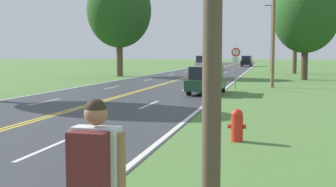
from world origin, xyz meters
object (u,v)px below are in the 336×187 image
Objects in this scene: hitchhiker_person at (95,169)px; traffic_sign at (236,58)px; tree_left_verge at (119,11)px; tree_mid_treeline at (296,19)px; car_silver_van_approaching at (203,63)px; tree_behind_sign at (306,16)px; car_dark_green_hatchback_nearest at (207,79)px; fire_hydrant at (237,125)px; car_black_suv_mid_near at (247,61)px.

traffic_sign is at bearing 2.40° from hitchhiker_person.
tree_left_verge is 1.14× the size of tree_mid_treeline.
car_silver_van_approaching reaches higher than hitchhiker_person.
tree_behind_sign is (5.23, 11.90, 3.64)m from traffic_sign.
traffic_sign is 0.30× the size of tree_behind_sign.
traffic_sign reaches higher than car_dark_green_hatchback_nearest.
tree_behind_sign is 0.97× the size of tree_mid_treeline.
tree_left_verge is (-13.30, 37.69, 5.63)m from hitchhiker_person.
car_silver_van_approaching is (5.41, 21.82, -5.69)m from tree_left_verge.
car_dark_green_hatchback_nearest is (-6.53, -27.69, -5.54)m from tree_mid_treeline.
tree_mid_treeline is (3.87, 40.90, 5.94)m from fire_hydrant.
hitchhiker_person is at bearing -89.19° from traffic_sign.
fire_hydrant is 29.20m from tree_behind_sign.
car_dark_green_hatchback_nearest is 39.64m from car_silver_van_approaching.
car_black_suv_mid_near is at bearing 74.73° from tree_left_verge.
tree_behind_sign is 43.69m from car_black_suv_mid_near.
fire_hydrant is 0.20× the size of car_silver_van_approaching.
tree_mid_treeline is at bearing 168.62° from car_dark_green_hatchback_nearest.
fire_hydrant is (0.92, 7.13, -0.68)m from hitchhiker_person.
tree_behind_sign is at bearing -89.54° from tree_mid_treeline.
tree_mid_treeline reaches higher than car_silver_van_approaching.
car_dark_green_hatchback_nearest is 58.10m from car_black_suv_mid_near.
hitchhiker_person is 0.40× the size of car_black_suv_mid_near.
tree_behind_sign is at bearing -6.60° from tree_left_verge.
tree_behind_sign reaches higher than car_silver_van_approaching.
tree_mid_treeline is 17.91m from car_silver_van_approaching.
car_silver_van_approaching reaches higher than fire_hydrant.
car_silver_van_approaching reaches higher than car_black_suv_mid_near.
car_silver_van_approaching is (-7.56, 35.82, -1.00)m from traffic_sign.
hitchhiker_person is at bearing -174.23° from car_silver_van_approaching.
fire_hydrant is 0.08× the size of tree_left_verge.
tree_mid_treeline reaches higher than car_black_suv_mid_near.
traffic_sign is 54.80m from car_black_suv_mid_near.
car_black_suv_mid_near is (11.13, 40.76, -5.70)m from tree_left_verge.
traffic_sign is 0.26× the size of tree_left_verge.
tree_mid_treeline is at bearing -4.11° from hitchhiker_person.
tree_mid_treeline reaches higher than fire_hydrant.
tree_mid_treeline is 2.15× the size of car_dark_green_hatchback_nearest.
tree_behind_sign is at bearing 82.05° from fire_hydrant.
car_black_suv_mid_near reaches higher than fire_hydrant.
tree_left_verge reaches higher than car_black_suv_mid_near.
tree_mid_treeline is at bearing 29.75° from tree_left_verge.
traffic_sign is 0.29× the size of tree_mid_treeline.
tree_behind_sign is 2.09× the size of car_dark_green_hatchback_nearest.
traffic_sign is at bearing -113.75° from tree_behind_sign.
tree_behind_sign is 17.31m from car_dark_green_hatchback_nearest.
tree_left_verge is 20.85m from tree_mid_treeline.
tree_behind_sign is at bearing 66.25° from traffic_sign.
fire_hydrant is at bearing -97.95° from tree_behind_sign.
car_black_suv_mid_near is (-7.07, 42.86, -4.65)m from tree_behind_sign.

